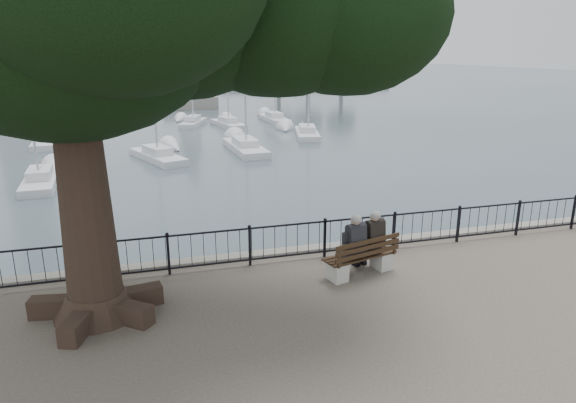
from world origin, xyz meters
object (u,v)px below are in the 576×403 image
object	(u,v)px
person_right	(370,242)
bench	(361,261)
person_left	(351,247)
lion_monument	(188,88)

from	to	relation	value
person_right	bench	bearing A→B (deg)	-147.57
person_left	person_right	size ratio (longest dim) A/B	1.00
person_left	bench	bearing A→B (deg)	-10.09
person_left	person_right	distance (m)	0.57
bench	person_right	world-z (taller)	person_right
bench	person_right	size ratio (longest dim) A/B	1.25
bench	lion_monument	size ratio (longest dim) A/B	0.23
person_right	lion_monument	world-z (taller)	lion_monument
person_right	lion_monument	bearing A→B (deg)	89.73
lion_monument	bench	bearing A→B (deg)	-90.62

